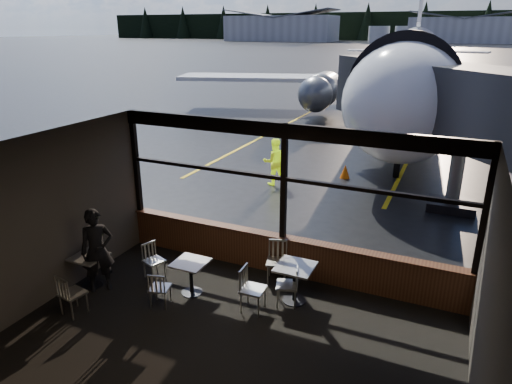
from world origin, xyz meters
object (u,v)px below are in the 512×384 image
Objects in this scene: chair_near_w at (253,290)px; passenger at (97,251)px; cone_nose at (345,171)px; cafe_table_near at (295,284)px; chair_mid_w at (154,261)px; cafe_table_left at (91,271)px; chair_near_e at (287,285)px; ground_crew at (274,162)px; airliner at (417,23)px; jet_bridge at (468,142)px; chair_left_s at (73,294)px; cafe_table_mid at (191,278)px; chair_mid_s at (160,288)px; chair_near_n at (277,262)px.

chair_near_w is 3.43m from passenger.
cafe_table_near is at bearing -83.05° from cone_nose.
chair_mid_w is 1.62× the size of cone_nose.
cafe_table_left is (-4.26, -1.26, -0.04)m from cafe_table_near.
chair_mid_w is (-3.11, -0.21, -0.03)m from chair_near_e.
ground_crew is at bearing -141.33° from cone_nose.
airliner is 16.08m from jet_bridge.
chair_near_e is at bearing -30.81° from passenger.
chair_near_e is 0.95× the size of chair_near_w.
chair_left_s is 1.74× the size of cone_nose.
ground_crew reaches higher than cafe_table_mid.
ground_crew is (-6.18, 0.36, -1.40)m from jet_bridge.
passenger is 1.10× the size of ground_crew.
chair_near_w reaches higher than chair_mid_s.
chair_near_e is 8.84m from cone_nose.
jet_bridge is 11.16m from chair_left_s.
cafe_table_near is 0.22m from chair_near_e.
chair_mid_w is (-2.57, 0.26, -0.06)m from chair_near_w.
chair_near_w is 1.19× the size of chair_mid_s.
ground_crew is at bearing 98.60° from cafe_table_mid.
chair_near_e reaches higher than cafe_table_mid.
chair_mid_w reaches higher than cafe_table_mid.
cafe_table_mid is 0.41× the size of passenger.
chair_left_s is (0.43, -0.94, 0.08)m from cafe_table_left.
ground_crew reaches higher than cone_nose.
passenger is (-6.93, -7.76, -1.32)m from jet_bridge.
ground_crew is (-0.02, 7.26, 0.42)m from chair_mid_w.
chair_left_s is 1.06m from passenger.
airliner reaches higher than chair_near_w.
cafe_table_mid is at bearing 99.67° from chair_mid_w.
chair_near_n is 8.02m from cone_nose.
chair_left_s is (-3.20, -2.79, -0.02)m from chair_near_n.
cone_nose is at bearing 96.95° from cafe_table_near.
cone_nose is at bearing -103.79° from chair_near_n.
jet_bridge is 11.37× the size of chair_near_e.
chair_near_w is at bearing -36.00° from passenger.
chair_near_e is 7.72m from ground_crew.
chair_mid_w is 0.50× the size of ground_crew.
airliner is 22.46m from cafe_table_near.
chair_mid_w is (-1.11, 0.21, 0.04)m from cafe_table_mid.
chair_near_w is at bearing -95.77° from airliner.
chair_mid_w is 0.93× the size of chair_left_s.
chair_near_w is 7.95m from ground_crew.
chair_near_e is 4.24m from chair_left_s.
ground_crew is at bearing 176.66° from jet_bridge.
airliner is 38.59× the size of chair_near_w.
chair_mid_w is 1.90m from chair_left_s.
airliner is at bearing 85.71° from cafe_table_mid.
ground_crew is at bearing 80.72° from chair_mid_s.
passenger is 8.16m from ground_crew.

